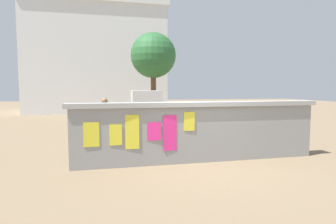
{
  "coord_description": "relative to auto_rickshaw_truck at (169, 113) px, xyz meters",
  "views": [
    {
      "loc": [
        -2.55,
        -7.13,
        1.97
      ],
      "look_at": [
        -0.42,
        1.86,
        1.19
      ],
      "focal_mm": 30.59,
      "sensor_mm": 36.0,
      "label": 1
    }
  ],
  "objects": [
    {
      "name": "auto_rickshaw_truck",
      "position": [
        0.0,
        0.0,
        0.0
      ],
      "size": [
        3.67,
        1.69,
        1.85
      ],
      "color": "black",
      "rests_on": "ground"
    },
    {
      "name": "ground",
      "position": [
        -0.31,
        3.26,
        -0.9
      ],
      "size": [
        60.0,
        60.0,
        0.0
      ],
      "primitive_type": "plane",
      "color": "#7A664C"
    },
    {
      "name": "motorcycle",
      "position": [
        -1.4,
        -3.17,
        -0.44
      ],
      "size": [
        1.9,
        0.56,
        0.87
      ],
      "color": "black",
      "rests_on": "ground"
    },
    {
      "name": "poster_wall",
      "position": [
        -0.32,
        -4.74,
        -0.08
      ],
      "size": [
        6.81,
        0.42,
        1.6
      ],
      "color": "gray",
      "rests_on": "ground"
    },
    {
      "name": "tree_roadside",
      "position": [
        0.26,
        5.17,
        2.96
      ],
      "size": [
        2.7,
        2.7,
        5.25
      ],
      "color": "brown",
      "rests_on": "ground"
    },
    {
      "name": "person_walking",
      "position": [
        -2.73,
        -1.69,
        0.09
      ],
      "size": [
        0.39,
        0.39,
        1.62
      ],
      "color": "#338CBF",
      "rests_on": "ground"
    },
    {
      "name": "bicycle_near",
      "position": [
        0.75,
        -3.63,
        -0.54
      ],
      "size": [
        1.71,
        0.44,
        0.95
      ],
      "color": "black",
      "rests_on": "ground"
    },
    {
      "name": "building_background",
      "position": [
        -3.05,
        13.58,
        3.51
      ],
      "size": [
        11.03,
        7.17,
        8.78
      ],
      "color": "silver",
      "rests_on": "ground"
    }
  ]
}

